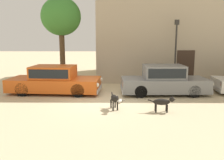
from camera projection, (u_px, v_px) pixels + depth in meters
ground_plane at (103, 100)px, 10.75m from camera, size 80.00×80.00×0.00m
parked_sedan_nearest at (54, 80)px, 11.98m from camera, size 4.90×2.13×1.43m
parked_sedan_second at (164, 80)px, 11.74m from camera, size 4.50×1.81×1.49m
apartment_block at (206, 19)px, 17.12m from camera, size 15.92×6.87×8.50m
stray_dog_spotted at (163, 102)px, 8.91m from camera, size 1.09×0.26×0.64m
stray_dog_tan at (114, 99)px, 9.21m from camera, size 0.37×0.97×0.67m
stray_cat at (120, 101)px, 10.25m from camera, size 0.37×0.63×0.16m
street_lamp at (176, 44)px, 13.48m from camera, size 0.22×0.22×3.88m
acacia_tree_left at (61, 17)px, 14.74m from camera, size 2.56×2.30×5.42m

